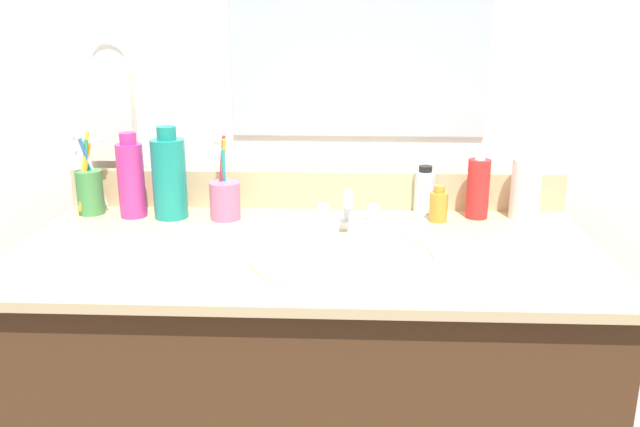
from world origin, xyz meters
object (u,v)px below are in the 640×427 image
Objects in this scene: bottle_spray_red at (478,188)px; bottle_mouthwash_teal at (169,177)px; bottle_gel_clear at (425,191)px; bottle_oil_amber at (439,206)px; cup_green at (90,188)px; faucet at (348,214)px; bottle_soap_pink at (131,178)px; cup_pink at (225,198)px; bottle_lotion_white at (526,187)px; hand_towel at (111,114)px.

bottle_mouthwash_teal is (-0.70, -0.03, 0.02)m from bottle_spray_red.
bottle_oil_amber is at bearing -71.45° from bottle_gel_clear.
cup_green is (-0.81, 0.03, 0.02)m from bottle_oil_amber.
bottle_soap_pink is (-0.50, 0.06, 0.06)m from faucet.
bottle_mouthwash_teal is 0.13m from cup_pink.
cup_green is (-0.32, 0.03, 0.01)m from cup_pink.
bottle_soap_pink is 0.79m from bottle_spray_red.
bottle_mouthwash_teal is (-0.61, 0.00, 0.06)m from bottle_oil_amber.
bottle_soap_pink is 1.21× the size of bottle_spray_red.
bottle_mouthwash_teal is at bearing -6.31° from cup_green.
cup_pink reaches higher than bottle_gel_clear.
bottle_spray_red is (-0.11, -0.00, -0.00)m from bottle_lotion_white.
bottle_oil_amber is 0.48m from cup_pink.
cup_pink is (-0.28, 0.05, 0.02)m from faucet.
bottle_oil_amber is 0.10m from bottle_spray_red.
bottle_mouthwash_teal is at bearing 179.64° from bottle_oil_amber.
bottle_soap_pink is at bearing -174.47° from bottle_gel_clear.
bottle_mouthwash_teal reaches higher than faucet.
bottle_mouthwash_teal reaches higher than bottle_lotion_white.
bottle_oil_amber is at bearing 0.24° from cup_pink.
cup_pink reaches higher than faucet.
hand_towel is at bearing 171.23° from bottle_oil_amber.
bottle_soap_pink reaches higher than cup_pink.
bottle_spray_red is (0.30, 0.08, 0.04)m from faucet.
bottle_lotion_white is at bearing -5.07° from hand_towel.
bottle_soap_pink is (-0.70, 0.01, 0.05)m from bottle_oil_amber.
bottle_oil_amber is 0.81m from cup_green.
bottle_mouthwash_teal reaches higher than cup_green.
bottle_lotion_white is at bearing 0.14° from bottle_spray_red.
cup_pink is (0.29, -0.12, -0.17)m from hand_towel.
cup_green is at bearing 178.19° from bottle_oil_amber.
bottle_lotion_white is 0.69m from cup_pink.
faucet is 0.82× the size of bottle_soap_pink.
cup_pink is at bearing -177.05° from bottle_lotion_white.
bottle_soap_pink is 1.21× the size of bottle_lotion_white.
bottle_mouthwash_teal is 1.09× the size of cup_pink.
bottle_lotion_white reaches higher than bottle_oil_amber.
bottle_oil_amber is at bearing -8.77° from hand_towel.
hand_towel is 1.36× the size of bottle_spray_red.
bottle_lotion_white is 0.77× the size of bottle_mouthwash_teal.
bottle_gel_clear is 0.53× the size of bottle_mouthwash_teal.
bottle_mouthwash_teal is 0.20m from cup_green.
cup_pink is (0.13, -0.01, -0.05)m from bottle_mouthwash_teal.
hand_towel is 0.36m from cup_pink.
bottle_mouthwash_teal reaches higher than bottle_oil_amber.
hand_towel reaches higher than cup_green.
bottle_mouthwash_teal is at bearing -173.24° from bottle_gel_clear.
cup_pink is at bearing -176.53° from bottle_spray_red.
bottle_soap_pink reaches higher than bottle_spray_red.
bottle_mouthwash_teal reaches higher than cup_pink.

